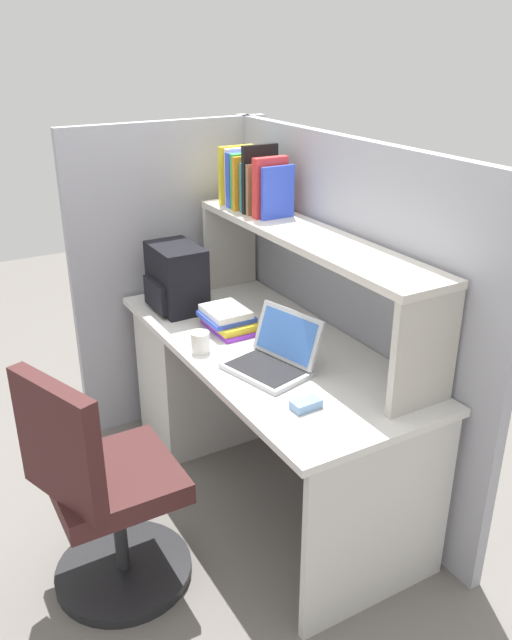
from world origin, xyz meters
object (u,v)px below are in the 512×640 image
computer_mouse (306,404)px  paper_cup (200,342)px  office_chair (103,500)px  laptop (274,357)px  backpack (176,278)px

computer_mouse → paper_cup: 0.59m
office_chair → computer_mouse: bearing=-134.4°
laptop → computer_mouse: 0.31m
computer_mouse → paper_cup: (-0.58, -0.13, 0.03)m
computer_mouse → laptop: bearing=167.6°
computer_mouse → office_chair: bearing=-116.3°
paper_cup → backpack: bearing=167.8°
computer_mouse → office_chair: size_ratio=0.11×
laptop → backpack: 0.76m
laptop → paper_cup: bearing=-146.3°
computer_mouse → office_chair: 0.80m
laptop → computer_mouse: (0.31, -0.06, -0.03)m
backpack → office_chair: bearing=-39.8°
backpack → paper_cup: size_ratio=3.51×
paper_cup → office_chair: office_chair is taller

